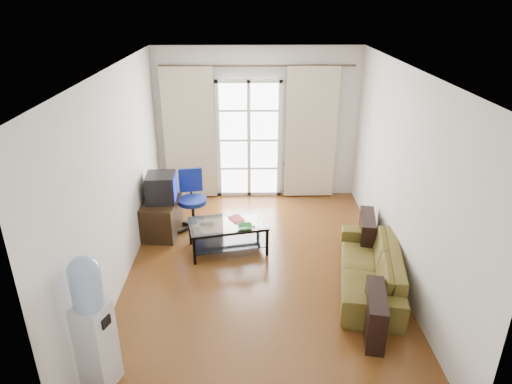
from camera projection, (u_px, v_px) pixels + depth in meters
floor at (261, 270)px, 6.27m from camera, size 5.20×5.20×0.00m
ceiling at (262, 70)px, 5.18m from camera, size 5.20×5.20×0.00m
wall_back at (257, 124)px, 8.10m from camera, size 3.60×0.02×2.70m
wall_front at (270, 314)px, 3.35m from camera, size 3.60×0.02×2.70m
wall_left at (117, 180)px, 5.70m from camera, size 0.02×5.20×2.70m
wall_right at (403, 179)px, 5.75m from camera, size 0.02×5.20×2.70m
french_door at (249, 140)px, 8.16m from camera, size 1.16×0.06×2.15m
curtain_rod at (257, 66)px, 7.59m from camera, size 3.30×0.04×0.04m
curtain_left at (189, 135)px, 8.04m from camera, size 0.90×0.07×2.35m
curtain_right at (311, 134)px, 8.07m from camera, size 0.90×0.07×2.35m
radiator at (300, 179)px, 8.43m from camera, size 0.64×0.12×0.64m
sofa at (370, 267)px, 5.85m from camera, size 2.13×1.41×0.54m
coffee_table at (228, 232)px, 6.66m from camera, size 1.21×0.85×0.45m
bowl at (245, 227)px, 6.42m from camera, size 0.25×0.25×0.05m
book at (231, 220)px, 6.65m from camera, size 0.37×0.38×0.02m
remote at (250, 228)px, 6.45m from camera, size 0.14×0.11×0.02m
tv_stand at (162, 218)px, 7.12m from camera, size 0.56×0.79×0.55m
crt_tv at (160, 188)px, 6.98m from camera, size 0.49×0.48×0.43m
task_chair at (193, 211)px, 7.34m from camera, size 0.75×0.75×0.94m
water_cooler at (92, 321)px, 4.18m from camera, size 0.37×0.37×1.43m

